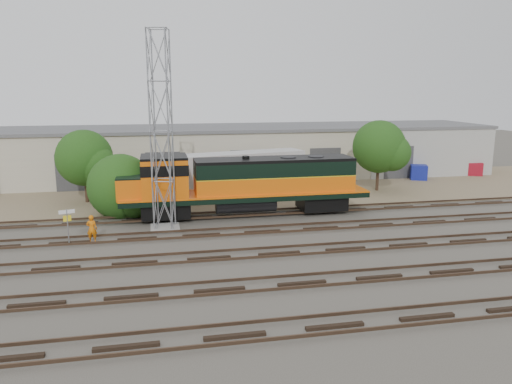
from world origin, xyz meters
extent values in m
plane|color=#47423A|center=(0.00, 0.00, 0.00)|extent=(140.00, 140.00, 0.00)
cube|color=#726047|center=(0.00, 15.00, 0.01)|extent=(80.00, 16.00, 0.02)
cube|color=black|center=(0.00, -12.00, 0.07)|extent=(80.00, 2.40, 0.14)
cube|color=#4C3828|center=(0.00, -12.75, 0.21)|extent=(80.00, 0.08, 0.14)
cube|color=#4C3828|center=(0.00, -11.25, 0.21)|extent=(80.00, 0.08, 0.14)
cube|color=black|center=(0.00, -7.50, 0.07)|extent=(80.00, 2.40, 0.14)
cube|color=#4C3828|center=(0.00, -8.25, 0.21)|extent=(80.00, 0.08, 0.14)
cube|color=#4C3828|center=(0.00, -6.75, 0.21)|extent=(80.00, 0.08, 0.14)
cube|color=black|center=(0.00, -3.00, 0.07)|extent=(80.00, 2.40, 0.14)
cube|color=#4C3828|center=(0.00, -3.75, 0.21)|extent=(80.00, 0.08, 0.14)
cube|color=#4C3828|center=(0.00, -2.25, 0.21)|extent=(80.00, 0.08, 0.14)
cube|color=black|center=(0.00, 1.50, 0.07)|extent=(80.00, 2.40, 0.14)
cube|color=#4C3828|center=(0.00, 0.75, 0.21)|extent=(80.00, 0.08, 0.14)
cube|color=#4C3828|center=(0.00, 2.25, 0.21)|extent=(80.00, 0.08, 0.14)
cube|color=black|center=(0.00, 6.00, 0.07)|extent=(80.00, 2.40, 0.14)
cube|color=#4C3828|center=(0.00, 5.25, 0.21)|extent=(80.00, 0.08, 0.14)
cube|color=#4C3828|center=(0.00, 6.75, 0.21)|extent=(80.00, 0.08, 0.14)
cube|color=#BDB79E|center=(0.00, 23.00, 2.50)|extent=(58.00, 10.00, 5.00)
cube|color=#59595B|center=(0.00, 23.00, 5.15)|extent=(58.40, 10.40, 0.30)
cube|color=#999993|center=(22.00, 17.95, 2.50)|extent=(14.00, 0.10, 5.00)
cube|color=#333335|center=(-14.00, 17.94, 1.70)|extent=(3.20, 0.12, 3.40)
cube|color=#333335|center=(-6.00, 17.94, 1.70)|extent=(3.20, 0.12, 3.40)
cube|color=#333335|center=(2.00, 17.94, 1.70)|extent=(3.20, 0.12, 3.40)
cube|color=#333335|center=(10.00, 17.94, 1.70)|extent=(3.20, 0.12, 3.40)
cube|color=#333335|center=(18.00, 17.94, 1.70)|extent=(3.20, 0.12, 3.40)
cube|color=black|center=(-6.11, 6.00, 0.81)|extent=(3.40, 2.55, 1.06)
cube|color=black|center=(5.57, 6.00, 0.81)|extent=(3.40, 2.55, 1.06)
cube|color=black|center=(-0.27, 6.00, 1.53)|extent=(18.04, 3.18, 0.37)
cylinder|color=black|center=(-0.27, 6.00, 0.86)|extent=(4.46, 1.17, 1.17)
cube|color=#DD5D0A|center=(1.85, 6.00, 2.35)|extent=(11.67, 2.76, 1.27)
cube|color=black|center=(1.85, 6.00, 3.52)|extent=(11.67, 2.76, 1.06)
cube|color=black|center=(1.85, 6.00, 4.15)|extent=(11.67, 2.76, 0.21)
cube|color=#DD5D0A|center=(-6.11, 6.00, 3.09)|extent=(3.18, 3.18, 2.76)
cube|color=black|center=(-6.11, 6.00, 4.56)|extent=(3.18, 3.18, 0.17)
cube|color=#DD5D0A|center=(-8.55, 6.00, 2.46)|extent=(1.70, 2.55, 1.49)
cube|color=gray|center=(-6.23, 3.52, 0.10)|extent=(1.90, 1.90, 0.20)
cylinder|color=gray|center=(-6.81, 4.10, 6.54)|extent=(0.10, 0.10, 12.69)
cylinder|color=gray|center=(-5.65, 4.10, 6.54)|extent=(0.10, 0.10, 12.69)
cylinder|color=gray|center=(-6.81, 2.94, 6.54)|extent=(0.10, 0.10, 12.69)
cylinder|color=gray|center=(-5.65, 2.94, 6.54)|extent=(0.10, 0.10, 12.69)
cylinder|color=gray|center=(-11.99, 1.20, 1.12)|extent=(0.07, 0.07, 2.23)
cube|color=white|center=(-11.99, 1.20, 2.08)|extent=(0.89, 0.29, 0.22)
cube|color=yellow|center=(-11.99, 1.20, 1.67)|extent=(0.45, 0.16, 0.36)
imported|color=orange|center=(-10.67, 1.56, 0.86)|extent=(0.66, 0.47, 1.72)
cube|color=#BEBEBE|center=(-0.16, 12.41, 2.57)|extent=(12.85, 5.43, 2.62)
cube|color=black|center=(4.65, 13.58, 0.49)|extent=(2.83, 2.91, 0.97)
cube|color=black|center=(-4.65, 10.32, 0.63)|extent=(0.15, 0.15, 1.26)
cube|color=black|center=(-5.10, 12.21, 0.63)|extent=(0.15, 0.15, 1.26)
cube|color=navy|center=(19.85, 17.05, 0.75)|extent=(2.06, 2.01, 1.50)
cube|color=maroon|center=(27.09, 18.23, 0.70)|extent=(1.93, 1.88, 1.40)
cylinder|color=#382619|center=(-12.35, 13.00, 1.05)|extent=(0.29, 0.29, 2.10)
sphere|color=#1D4012|center=(-12.35, 13.00, 3.71)|extent=(4.59, 4.59, 4.59)
sphere|color=#1D4012|center=(-11.43, 12.31, 3.25)|extent=(3.21, 3.21, 3.21)
cylinder|color=#382619|center=(-9.26, 8.05, 0.22)|extent=(0.33, 0.33, 0.44)
sphere|color=#1D4012|center=(-9.26, 8.05, 2.14)|extent=(4.86, 4.86, 4.86)
sphere|color=#1D4012|center=(-8.29, 7.32, 1.66)|extent=(3.41, 3.41, 3.41)
cylinder|color=#382619|center=(13.24, 12.70, 1.19)|extent=(0.28, 0.28, 2.39)
sphere|color=#1D4012|center=(13.24, 12.70, 4.06)|extent=(4.78, 4.78, 4.78)
sphere|color=#1D4012|center=(14.20, 11.99, 3.58)|extent=(3.34, 3.34, 3.34)
camera|label=1|loc=(-6.69, -29.20, 9.32)|focal=35.00mm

